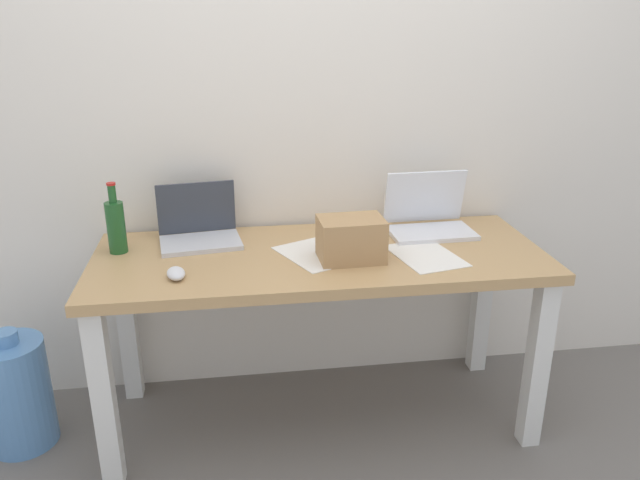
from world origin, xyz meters
name	(u,v)px	position (x,y,z in m)	size (l,w,h in m)	color
ground_plane	(320,416)	(0.00, 0.00, 0.00)	(8.00, 8.00, 0.00)	slate
back_wall	(306,83)	(0.00, 0.39, 1.30)	(5.20, 0.08, 2.60)	silver
desk	(320,278)	(0.00, 0.00, 0.62)	(1.67, 0.66, 0.73)	tan
laptop_left	(199,230)	(-0.45, 0.18, 0.78)	(0.33, 0.25, 0.22)	silver
laptop_right	(429,219)	(0.47, 0.17, 0.78)	(0.34, 0.24, 0.24)	silver
beer_bottle	(116,225)	(-0.74, 0.11, 0.83)	(0.07, 0.07, 0.27)	#1E5123
computer_mouse	(176,273)	(-0.51, -0.16, 0.74)	(0.06, 0.10, 0.03)	silver
cardboard_box	(351,239)	(0.10, -0.08, 0.80)	(0.23, 0.16, 0.15)	tan
paper_sheet_front_right	(426,256)	(0.38, -0.09, 0.73)	(0.21, 0.30, 0.00)	white
paper_sheet_center	(315,254)	(-0.02, -0.02, 0.73)	(0.21, 0.30, 0.00)	white
water_cooler_jug	(16,393)	(-1.16, 0.01, 0.22)	(0.25, 0.25, 0.48)	#598CC6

